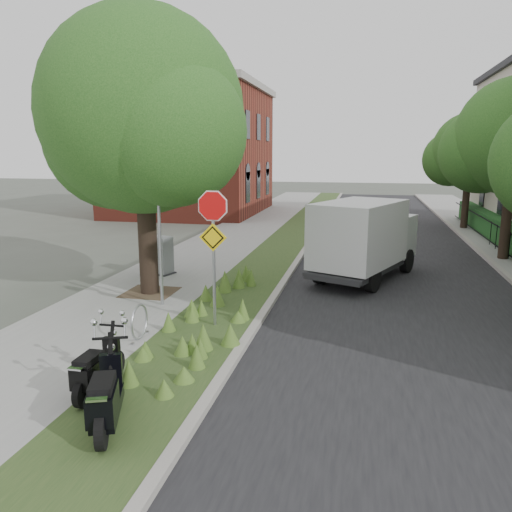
{
  "coord_description": "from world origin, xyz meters",
  "views": [
    {
      "loc": [
        1.89,
        -9.89,
        4.02
      ],
      "look_at": [
        -0.93,
        2.88,
        1.3
      ],
      "focal_mm": 35.0,
      "sensor_mm": 36.0,
      "label": 1
    }
  ],
  "objects_px": {
    "scooter_near": "(94,375)",
    "scooter_far": "(105,404)",
    "box_truck": "(365,236)",
    "utility_cabinet": "(159,256)",
    "sign_assembly": "(213,230)"
  },
  "relations": [
    {
      "from": "sign_assembly",
      "to": "box_truck",
      "type": "xyz_separation_m",
      "value": [
        3.3,
        5.56,
        -0.91
      ]
    },
    {
      "from": "box_truck",
      "to": "scooter_near",
      "type": "bearing_deg",
      "value": -114.39
    },
    {
      "from": "scooter_far",
      "to": "utility_cabinet",
      "type": "relative_size",
      "value": 1.41
    },
    {
      "from": "scooter_near",
      "to": "scooter_far",
      "type": "height_order",
      "value": "scooter_far"
    },
    {
      "from": "scooter_far",
      "to": "box_truck",
      "type": "height_order",
      "value": "box_truck"
    },
    {
      "from": "scooter_near",
      "to": "scooter_far",
      "type": "relative_size",
      "value": 0.91
    },
    {
      "from": "scooter_near",
      "to": "box_truck",
      "type": "xyz_separation_m",
      "value": [
        4.19,
        9.25,
        0.93
      ]
    },
    {
      "from": "scooter_far",
      "to": "utility_cabinet",
      "type": "xyz_separation_m",
      "value": [
        -3.07,
        9.06,
        0.17
      ]
    },
    {
      "from": "scooter_far",
      "to": "box_truck",
      "type": "xyz_separation_m",
      "value": [
        3.48,
        10.17,
        0.88
      ]
    },
    {
      "from": "scooter_near",
      "to": "utility_cabinet",
      "type": "bearing_deg",
      "value": 106.15
    },
    {
      "from": "utility_cabinet",
      "to": "box_truck",
      "type": "bearing_deg",
      "value": 9.67
    },
    {
      "from": "scooter_near",
      "to": "utility_cabinet",
      "type": "distance_m",
      "value": 8.47
    },
    {
      "from": "scooter_near",
      "to": "box_truck",
      "type": "distance_m",
      "value": 10.2
    },
    {
      "from": "sign_assembly",
      "to": "utility_cabinet",
      "type": "distance_m",
      "value": 5.74
    },
    {
      "from": "sign_assembly",
      "to": "scooter_near",
      "type": "bearing_deg",
      "value": -103.67
    }
  ]
}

